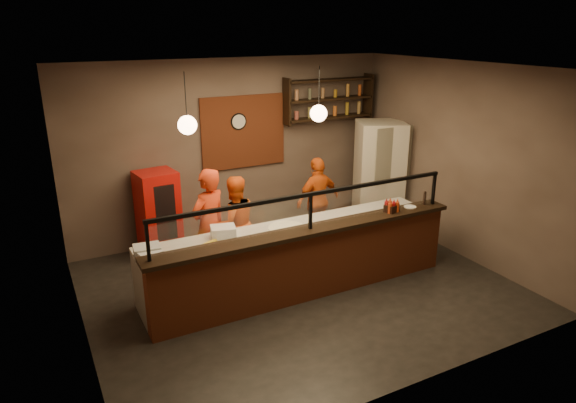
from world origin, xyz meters
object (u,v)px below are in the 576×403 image
wall_clock (238,121)px  cook_right (318,200)px  red_cooler (158,214)px  pizza_dough (286,227)px  cook_left (209,226)px  pepper_mill (424,198)px  fridge (379,174)px  cook_mid (235,224)px  condiment_caddy (392,208)px

wall_clock → cook_right: wall_clock is taller
red_cooler → pizza_dough: 2.40m
cook_left → pepper_mill: (3.16, -1.11, 0.28)m
wall_clock → fridge: wall_clock is taller
cook_mid → cook_right: 1.78m
cook_mid → red_cooler: size_ratio=1.06×
cook_mid → pepper_mill: (2.69, -1.28, 0.39)m
cook_left → fridge: 3.74m
fridge → cook_right: bearing=-149.4°
cook_mid → pepper_mill: 3.01m
cook_right → pepper_mill: bearing=111.0°
wall_clock → cook_mid: (-0.70, -1.43, -1.32)m
wall_clock → condiment_caddy: 3.20m
wall_clock → cook_left: size_ratio=0.17×
cook_left → pepper_mill: cook_left is taller
condiment_caddy → pepper_mill: (0.67, 0.03, 0.05)m
cook_right → red_cooler: (-2.66, 0.75, -0.05)m
cook_mid → pizza_dough: bearing=122.9°
cook_right → cook_mid: bearing=3.2°
cook_mid → fridge: bearing=-169.0°
fridge → condiment_caddy: (-1.18, -1.86, 0.10)m
fridge → cook_left: bearing=-145.2°
wall_clock → cook_left: bearing=-126.3°
cook_left → fridge: size_ratio=0.87×
red_cooler → condiment_caddy: (2.94, -2.43, 0.39)m
wall_clock → pizza_dough: bearing=-95.1°
cook_mid → condiment_caddy: cook_mid is taller
red_cooler → pepper_mill: red_cooler is taller
wall_clock → cook_left: (-1.17, -1.60, -1.21)m
red_cooler → condiment_caddy: 3.84m
wall_clock → condiment_caddy: size_ratio=1.49×
red_cooler → pizza_dough: red_cooler is taller
cook_left → red_cooler: (-0.45, 1.29, -0.15)m
fridge → red_cooler: bearing=-164.1°
cook_mid → pizza_dough: 0.96m
pizza_dough → pepper_mill: bearing=-12.2°
pizza_dough → wall_clock: bearing=84.9°
pepper_mill → red_cooler: bearing=146.4°
wall_clock → cook_right: size_ratio=0.19×
pizza_dough → cook_left: bearing=146.5°
wall_clock → pepper_mill: wall_clock is taller
wall_clock → pepper_mill: size_ratio=1.46×
cook_right → condiment_caddy: size_ratio=7.71×
cook_right → wall_clock: bearing=-54.2°
wall_clock → red_cooler: size_ratio=0.21×
pepper_mill → cook_right: bearing=119.8°
wall_clock → condiment_caddy: (1.32, -2.74, -0.98)m
cook_right → fridge: fridge is taller
pizza_dough → condiment_caddy: (1.52, -0.51, 0.21)m
cook_mid → pizza_dough: cook_mid is taller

